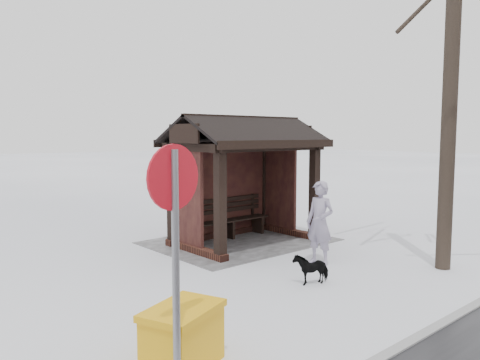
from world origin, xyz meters
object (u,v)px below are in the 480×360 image
at_px(road_sign, 174,219).
at_px(bus_shelter, 241,154).
at_px(grit_bin, 183,337).
at_px(dog, 311,268).
at_px(pedestrian, 320,223).

bearing_deg(road_sign, bus_shelter, -146.26).
relative_size(bus_shelter, grit_bin, 3.30).
bearing_deg(dog, road_sign, -51.35).
bearing_deg(grit_bin, dog, 175.51).
relative_size(bus_shelter, dog, 5.71).
relative_size(bus_shelter, pedestrian, 2.11).
distance_m(bus_shelter, grit_bin, 6.54).
xyz_separation_m(pedestrian, grit_bin, (4.54, 1.75, -0.49)).
height_order(pedestrian, dog, pedestrian).
relative_size(grit_bin, road_sign, 0.43).
xyz_separation_m(grit_bin, road_sign, (0.38, 0.44, 1.46)).
bearing_deg(bus_shelter, dog, 70.14).
bearing_deg(bus_shelter, road_sign, 43.33).
bearing_deg(pedestrian, road_sign, -69.71).
distance_m(dog, road_sign, 4.39).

